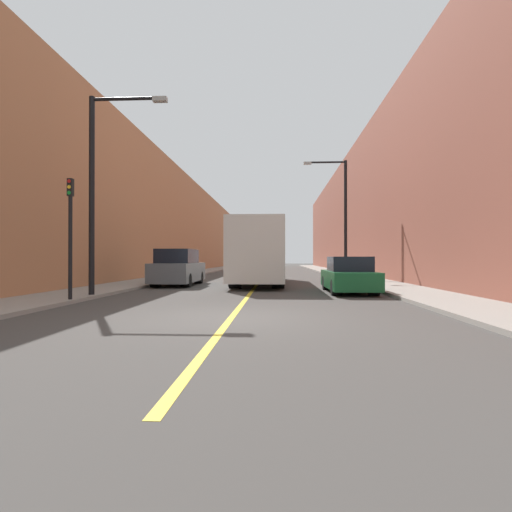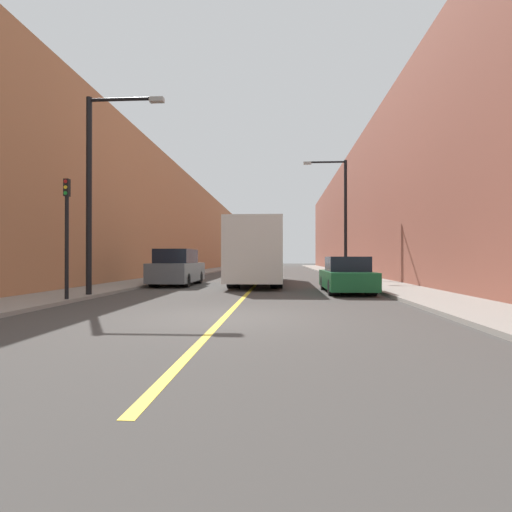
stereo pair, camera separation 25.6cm
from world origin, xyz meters
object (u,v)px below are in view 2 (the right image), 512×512
Objects in this scene: parked_suv_left at (177,269)px; traffic_light at (67,233)px; car_right_near at (346,276)px; street_lamp_left at (96,180)px; street_lamp_right at (342,211)px; bus at (259,252)px.

parked_suv_left is 1.29× the size of traffic_light.
street_lamp_left is at bearing -163.83° from car_right_near.
parked_suv_left is 7.52m from street_lamp_left.
street_lamp_right is (1.25, 9.58, 3.83)m from car_right_near.
bus is 4.52m from parked_suv_left.
bus is at bearing 56.71° from street_lamp_left.
car_right_near is at bearing -26.25° from parked_suv_left.
street_lamp_right is at bearing 52.55° from traffic_light.
car_right_near is 10.39m from street_lamp_right.
bus is 10.04m from street_lamp_left.
street_lamp_left is (-9.22, -2.68, 3.52)m from car_right_near.
car_right_near is 0.64× the size of street_lamp_left.
street_lamp_right is 2.01× the size of traffic_light.
street_lamp_right is (10.47, 12.25, 0.31)m from street_lamp_left.
street_lamp_right reaches higher than parked_suv_left.
street_lamp_left reaches higher than bus.
street_lamp_left is (-5.34, -8.14, 2.44)m from bus.
parked_suv_left is 0.64× the size of street_lamp_right.
bus reaches higher than car_right_near.
parked_suv_left is 8.98m from car_right_near.
street_lamp_left is at bearing -99.98° from parked_suv_left.
traffic_light is (-10.64, -13.90, -2.30)m from street_lamp_right.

